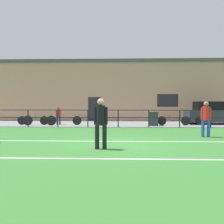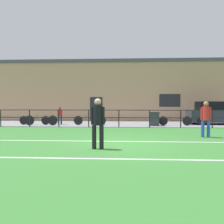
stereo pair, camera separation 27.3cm
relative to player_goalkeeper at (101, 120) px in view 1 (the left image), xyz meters
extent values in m
cube|color=#387A33|center=(0.57, 0.93, -1.02)|extent=(60.00, 44.00, 0.04)
cube|color=white|center=(0.57, 1.56, -1.00)|extent=(36.00, 0.11, 0.00)
cube|color=white|center=(0.57, -1.35, -1.00)|extent=(36.00, 0.11, 0.00)
cube|color=gray|center=(0.57, 9.43, -0.99)|extent=(48.00, 5.00, 0.02)
cylinder|color=black|center=(-5.43, 6.93, -0.42)|extent=(0.07, 0.07, 1.15)
cylinder|color=black|center=(-3.43, 6.93, -0.42)|extent=(0.07, 0.07, 1.15)
cylinder|color=black|center=(-1.43, 6.93, -0.42)|extent=(0.07, 0.07, 1.15)
cylinder|color=black|center=(0.57, 6.93, -0.42)|extent=(0.07, 0.07, 1.15)
cylinder|color=black|center=(2.57, 6.93, -0.42)|extent=(0.07, 0.07, 1.15)
cylinder|color=black|center=(4.57, 6.93, -0.42)|extent=(0.07, 0.07, 1.15)
cylinder|color=black|center=(6.57, 6.93, -0.42)|extent=(0.07, 0.07, 1.15)
cube|color=black|center=(0.57, 6.93, 0.13)|extent=(36.00, 0.04, 0.04)
cube|color=black|center=(0.57, 6.93, -0.37)|extent=(36.00, 0.04, 0.04)
cube|color=tan|center=(0.57, 13.13, 1.58)|extent=(28.00, 2.40, 5.15)
cube|color=#232328|center=(-1.55, 11.91, 0.05)|extent=(1.10, 0.04, 2.10)
cube|color=#232328|center=(4.85, 11.91, 0.81)|extent=(1.80, 0.04, 1.10)
cube|color=#4C4C51|center=(0.57, 13.13, 4.30)|extent=(28.00, 2.56, 0.30)
cylinder|color=black|center=(-0.13, 0.01, -0.58)|extent=(0.15, 0.15, 0.83)
cylinder|color=black|center=(0.13, -0.01, -0.58)|extent=(0.15, 0.15, 0.83)
cylinder|color=black|center=(0.00, 0.00, 0.18)|extent=(0.31, 0.31, 0.69)
sphere|color=tan|center=(0.00, 0.00, 0.64)|extent=(0.24, 0.24, 0.24)
cylinder|color=black|center=(-0.19, 0.01, 0.16)|extent=(0.11, 0.11, 0.62)
cylinder|color=black|center=(0.19, -0.01, 0.16)|extent=(0.11, 0.11, 0.62)
cylinder|color=blue|center=(4.83, 2.87, -0.60)|extent=(0.14, 0.14, 0.79)
cylinder|color=blue|center=(4.58, 2.91, -0.60)|extent=(0.14, 0.14, 0.79)
cylinder|color=red|center=(4.71, 2.89, 0.12)|extent=(0.29, 0.29, 0.66)
sphere|color=#A37556|center=(4.71, 2.89, 0.56)|extent=(0.22, 0.22, 0.22)
cylinder|color=red|center=(4.88, 2.86, 0.10)|extent=(0.10, 0.10, 0.59)
cylinder|color=red|center=(4.53, 2.92, 0.10)|extent=(0.10, 0.10, 0.59)
cylinder|color=#232D4C|center=(-3.72, 8.48, -0.67)|extent=(0.11, 0.11, 0.62)
cylinder|color=#232D4C|center=(-3.90, 8.42, -0.67)|extent=(0.11, 0.11, 0.62)
cylinder|color=red|center=(-3.81, 8.45, -0.11)|extent=(0.23, 0.23, 0.51)
sphere|color=brown|center=(-3.81, 8.45, 0.24)|extent=(0.17, 0.17, 0.17)
cylinder|color=red|center=(-3.68, 8.50, -0.12)|extent=(0.08, 0.08, 0.46)
cylinder|color=red|center=(-3.94, 8.41, -0.12)|extent=(0.08, 0.08, 0.46)
cube|color=#282D38|center=(7.91, 9.31, -0.38)|extent=(4.39, 1.67, 0.86)
cube|color=black|center=(7.69, 9.31, 0.38)|extent=(2.63, 1.40, 0.66)
cylinder|color=black|center=(6.41, 8.51, -0.68)|extent=(0.60, 0.18, 0.60)
cylinder|color=black|center=(6.41, 10.12, -0.68)|extent=(0.60, 0.18, 0.60)
cylinder|color=black|center=(-5.81, 7.78, -0.63)|extent=(0.69, 0.04, 0.69)
cylinder|color=black|center=(-4.13, 7.78, -0.63)|extent=(0.69, 0.04, 0.69)
cube|color=#1E6633|center=(-4.97, 7.78, -0.41)|extent=(1.31, 0.04, 0.04)
cube|color=#1E6633|center=(-5.39, 7.78, -0.52)|extent=(0.82, 0.03, 0.25)
cylinder|color=#1E6633|center=(-5.26, 7.78, -0.31)|extent=(0.03, 0.03, 0.20)
cylinder|color=#1E6633|center=(-4.13, 7.78, -0.34)|extent=(0.03, 0.03, 0.28)
cylinder|color=black|center=(-2.38, 8.13, -0.66)|extent=(0.65, 0.04, 0.65)
cylinder|color=black|center=(-0.71, 8.13, -0.66)|extent=(0.65, 0.04, 0.65)
cube|color=#1E6633|center=(-1.54, 8.13, -0.45)|extent=(1.30, 0.04, 0.04)
cube|color=#1E6633|center=(-1.96, 8.13, -0.55)|extent=(0.82, 0.03, 0.23)
cylinder|color=#1E6633|center=(-1.84, 8.13, -0.35)|extent=(0.03, 0.03, 0.20)
cylinder|color=#1E6633|center=(-0.71, 8.13, -0.38)|extent=(0.03, 0.03, 0.28)
cylinder|color=black|center=(3.65, 8.13, -0.66)|extent=(0.64, 0.04, 0.64)
cylinder|color=black|center=(5.31, 8.13, -0.66)|extent=(0.64, 0.04, 0.64)
cube|color=maroon|center=(4.48, 8.13, -0.45)|extent=(1.30, 0.04, 0.04)
cube|color=maroon|center=(4.06, 8.13, -0.56)|extent=(0.82, 0.03, 0.23)
cylinder|color=maroon|center=(4.19, 8.13, -0.35)|extent=(0.03, 0.03, 0.20)
cylinder|color=maroon|center=(5.31, 8.13, -0.38)|extent=(0.03, 0.03, 0.28)
cylinder|color=black|center=(-6.39, 8.13, -0.66)|extent=(0.63, 0.04, 0.63)
cylinder|color=black|center=(-4.76, 8.13, -0.66)|extent=(0.63, 0.04, 0.63)
cube|color=#1E6633|center=(-5.58, 8.13, -0.46)|extent=(1.27, 0.04, 0.04)
cube|color=#1E6633|center=(-5.98, 8.13, -0.56)|extent=(0.80, 0.03, 0.23)
cylinder|color=#1E6633|center=(-5.86, 8.13, -0.36)|extent=(0.03, 0.03, 0.20)
cylinder|color=#1E6633|center=(-4.76, 8.13, -0.39)|extent=(0.03, 0.03, 0.28)
cube|color=#33383D|center=(3.00, 7.91, -0.54)|extent=(0.61, 0.51, 0.87)
cube|color=#282C30|center=(3.00, 7.91, -0.07)|extent=(0.64, 0.55, 0.08)
camera|label=1|loc=(0.65, -7.70, 0.62)|focal=35.86mm
camera|label=2|loc=(0.92, -7.69, 0.62)|focal=35.86mm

